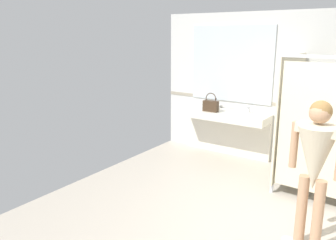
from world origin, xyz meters
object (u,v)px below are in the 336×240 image
Objects in this scene: person_standing at (315,158)px; soap_dispenser at (216,104)px; handbag at (211,105)px; paper_cup at (218,109)px.

person_standing is 3.16m from soap_dispenser.
soap_dispenser is at bearing 100.19° from handbag.
soap_dispenser is (-0.05, 0.30, -0.03)m from handbag.
soap_dispenser is at bearing 135.63° from person_standing.
soap_dispenser is 0.25m from paper_cup.
person_standing is 4.66× the size of handbag.
paper_cup is at bearing 136.33° from person_standing.
handbag is 4.13× the size of paper_cup.
handbag reaches higher than paper_cup.
paper_cup is (0.10, 0.10, -0.07)m from handbag.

